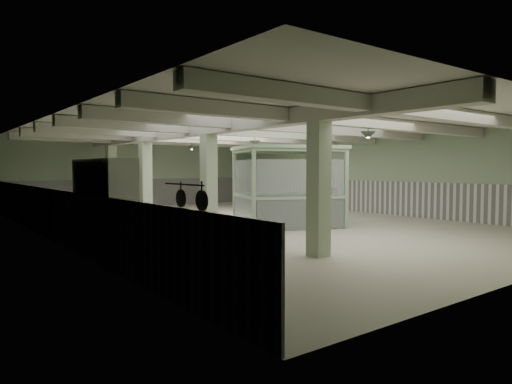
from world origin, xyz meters
TOP-DOWN VIEW (x-y plane):
  - floor at (0.00, 0.00)m, footprint 20.00×20.00m
  - ceiling at (0.00, 0.00)m, footprint 14.00×20.00m
  - wall_back at (0.00, 10.00)m, footprint 14.00×0.02m
  - wall_left at (-7.00, 0.00)m, footprint 0.02×20.00m
  - wall_right at (7.00, 0.00)m, footprint 0.02×20.00m
  - wainscot_left at (-6.97, 0.00)m, footprint 0.05×19.90m
  - wainscot_right at (6.97, 0.00)m, footprint 0.05×19.90m
  - wainscot_back at (0.00, 9.97)m, footprint 13.90×0.05m
  - girder at (-2.50, 0.00)m, footprint 0.45×19.90m
  - beam_a at (0.00, -7.50)m, footprint 13.90×0.35m
  - beam_b at (0.00, -5.00)m, footprint 13.90×0.35m
  - beam_c at (0.00, -2.50)m, footprint 13.90×0.35m
  - beam_d at (0.00, 0.00)m, footprint 13.90×0.35m
  - beam_e at (0.00, 2.50)m, footprint 13.90×0.35m
  - beam_f at (0.00, 5.00)m, footprint 13.90×0.35m
  - beam_g at (0.00, 7.50)m, footprint 13.90×0.35m
  - column_a at (-2.50, -6.00)m, footprint 0.42×0.42m
  - column_b at (-2.50, -1.00)m, footprint 0.42×0.42m
  - column_c at (-2.50, 4.00)m, footprint 0.42×0.42m
  - column_d at (-2.50, 8.00)m, footprint 0.42×0.42m
  - hook_rail at (-6.93, -7.60)m, footprint 0.02×1.20m
  - pendant_front at (0.50, -5.00)m, footprint 0.44×0.44m
  - pendant_mid at (0.50, 0.50)m, footprint 0.44×0.44m
  - pendant_back at (0.50, 5.50)m, footprint 0.44×0.44m
  - prep_counter at (-6.54, -2.86)m, footprint 0.94×5.37m
  - pitcher_near at (-6.57, -3.10)m, footprint 0.25×0.27m
  - pitcher_far at (-6.57, -1.09)m, footprint 0.21×0.24m
  - veg_colander at (-6.53, -2.72)m, footprint 0.42×0.42m
  - orange_bowl at (-6.62, -0.83)m, footprint 0.28×0.28m
  - skillet_near at (-6.88, -8.05)m, footprint 0.04×0.30m
  - skillet_far at (-6.88, -7.42)m, footprint 0.04×0.27m
  - walkin_cooler at (-6.62, -3.16)m, footprint 0.91×2.64m
  - guard_booth at (0.73, -1.17)m, footprint 4.41×4.09m
  - filing_cabinet at (2.82, -1.11)m, footprint 0.57×0.71m

SIDE VIEW (x-z plane):
  - floor at x=0.00m, z-range 0.00..0.00m
  - prep_counter at x=-6.54m, z-range 0.01..0.92m
  - filing_cabinet at x=2.82m, z-range 0.00..1.34m
  - wainscot_left at x=-6.97m, z-range 0.00..1.50m
  - wainscot_right at x=6.97m, z-range 0.00..1.50m
  - wainscot_back at x=0.00m, z-range 0.00..1.50m
  - orange_bowl at x=-6.62m, z-range 0.90..0.99m
  - veg_colander at x=-6.53m, z-range 0.90..1.08m
  - pitcher_near at x=-6.57m, z-range 0.90..1.18m
  - pitcher_far at x=-6.57m, z-range 0.90..1.19m
  - walkin_cooler at x=-6.62m, z-range 0.00..2.42m
  - skillet_near at x=-6.88m, z-range 1.48..1.78m
  - skillet_far at x=-6.88m, z-range 1.49..1.77m
  - wall_back at x=0.00m, z-range 0.00..3.60m
  - wall_left at x=-7.00m, z-range 0.00..3.60m
  - wall_right at x=7.00m, z-range 0.00..3.60m
  - column_a at x=-2.50m, z-range 0.00..3.60m
  - column_b at x=-2.50m, z-range 0.00..3.60m
  - column_c at x=-2.50m, z-range 0.00..3.60m
  - column_d at x=-2.50m, z-range 0.00..3.60m
  - hook_rail at x=-6.93m, z-range 1.84..1.86m
  - guard_booth at x=0.73m, z-range 0.47..3.35m
  - pendant_front at x=0.50m, z-range 2.94..3.16m
  - pendant_mid at x=0.50m, z-range 2.94..3.16m
  - pendant_back at x=0.50m, z-range 2.94..3.16m
  - girder at x=-2.50m, z-range 3.18..3.58m
  - beam_a at x=0.00m, z-range 3.26..3.58m
  - beam_b at x=0.00m, z-range 3.26..3.58m
  - beam_c at x=0.00m, z-range 3.26..3.58m
  - beam_d at x=0.00m, z-range 3.26..3.58m
  - beam_e at x=0.00m, z-range 3.26..3.58m
  - beam_f at x=0.00m, z-range 3.26..3.58m
  - beam_g at x=0.00m, z-range 3.26..3.58m
  - ceiling at x=0.00m, z-range 3.59..3.61m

